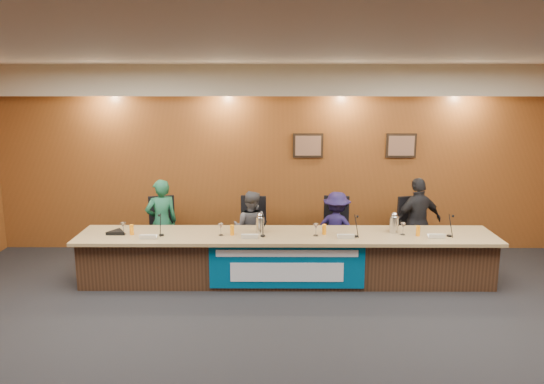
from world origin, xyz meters
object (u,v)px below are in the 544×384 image
at_px(dais_body, 286,259).
at_px(panelist_c, 336,229).
at_px(panelist_d, 418,222).
at_px(office_chair_a, 164,234).
at_px(panelist_a, 162,222).
at_px(office_chair_d, 415,234).
at_px(speakerphone, 117,232).
at_px(office_chair_c, 336,234).
at_px(carafe_right, 394,225).
at_px(office_chair_b, 251,234).
at_px(banner, 287,267).
at_px(carafe_mid, 260,225).
at_px(panelist_b, 251,228).

height_order(dais_body, panelist_c, panelist_c).
height_order(panelist_d, office_chair_a, panelist_d).
bearing_deg(panelist_a, office_chair_d, 157.11).
height_order(office_chair_a, speakerphone, speakerphone).
height_order(dais_body, panelist_a, panelist_a).
height_order(panelist_a, office_chair_d, panelist_a).
height_order(panelist_d, office_chair_c, panelist_d).
xyz_separation_m(panelist_d, carafe_right, (-0.55, -0.71, 0.15)).
distance_m(dais_body, panelist_d, 2.29).
bearing_deg(office_chair_b, banner, -57.81).
xyz_separation_m(panelist_c, office_chair_c, (0.00, 0.10, -0.12)).
xyz_separation_m(panelist_a, carafe_mid, (1.61, -0.73, 0.16)).
distance_m(panelist_b, office_chair_c, 1.39).
height_order(panelist_b, panelist_d, panelist_d).
bearing_deg(banner, office_chair_c, 56.65).
bearing_deg(carafe_right, office_chair_d, 56.08).
distance_m(banner, speakerphone, 2.55).
bearing_deg(carafe_right, carafe_mid, -179.57).
bearing_deg(panelist_a, office_chair_c, 157.75).
distance_m(dais_body, office_chair_d, 2.29).
xyz_separation_m(dais_body, office_chair_a, (-2.00, 0.84, 0.13)).
relative_size(office_chair_b, speakerphone, 1.50).
relative_size(office_chair_a, office_chair_d, 1.00).
relative_size(panelist_c, speakerphone, 3.78).
bearing_deg(panelist_a, carafe_mid, 131.40).
relative_size(banner, carafe_right, 9.08).
distance_m(dais_body, banner, 0.42).
bearing_deg(office_chair_b, panelist_d, 6.09).
height_order(office_chair_c, office_chair_d, same).
distance_m(panelist_a, carafe_right, 3.66).
bearing_deg(office_chair_d, panelist_a, 164.35).
bearing_deg(office_chair_a, panelist_a, -106.43).
xyz_separation_m(panelist_b, panelist_c, (1.38, 0.00, -0.01)).
distance_m(banner, panelist_c, 1.44).
height_order(office_chair_b, carafe_mid, carafe_mid).
relative_size(office_chair_b, carafe_mid, 2.03).
bearing_deg(panelist_a, office_chair_a, -114.27).
bearing_deg(office_chair_d, panelist_c, 167.35).
distance_m(office_chair_b, office_chair_d, 2.69).
height_order(office_chair_c, speakerphone, speakerphone).
xyz_separation_m(banner, carafe_mid, (-0.39, 0.43, 0.49)).
xyz_separation_m(carafe_mid, carafe_right, (1.97, 0.01, 0.00)).
bearing_deg(panelist_b, office_chair_a, 9.40).
distance_m(dais_body, office_chair_c, 1.18).
height_order(dais_body, speakerphone, speakerphone).
height_order(carafe_mid, carafe_right, carafe_right).
relative_size(dais_body, office_chair_c, 12.50).
height_order(dais_body, office_chair_b, dais_body).
relative_size(panelist_b, carafe_mid, 5.18).
bearing_deg(panelist_b, banner, 129.16).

